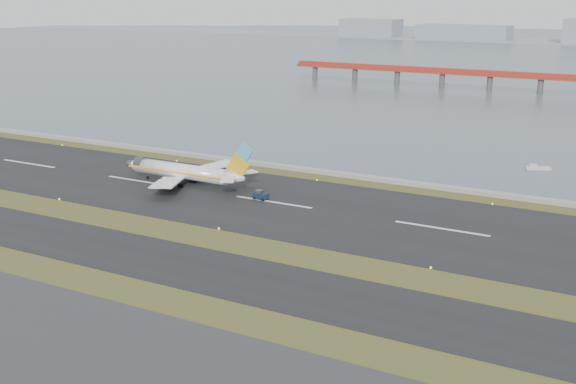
{
  "coord_description": "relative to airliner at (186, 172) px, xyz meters",
  "views": [
    {
      "loc": [
        80.14,
        -108.79,
        47.48
      ],
      "look_at": [
        8.26,
        22.0,
        5.61
      ],
      "focal_mm": 45.0,
      "sensor_mm": 36.0,
      "label": 1
    }
  ],
  "objects": [
    {
      "name": "seawall",
      "position": [
        26.85,
        27.27,
        -2.96
      ],
      "size": [
        1000.0,
        2.5,
        1.0
      ],
      "primitive_type": "cube",
      "color": "gray",
      "rests_on": "ground"
    },
    {
      "name": "taxiway_strip",
      "position": [
        26.85,
        -44.73,
        -3.41
      ],
      "size": [
        1000.0,
        18.0,
        0.1
      ],
      "primitive_type": "cube",
      "color": "black",
      "rests_on": "ground"
    },
    {
      "name": "bay_water",
      "position": [
        26.85,
        427.27,
        -3.46
      ],
      "size": [
        1400.0,
        800.0,
        1.3
      ],
      "primitive_type": "cube",
      "color": "#445262",
      "rests_on": "ground"
    },
    {
      "name": "ground",
      "position": [
        26.85,
        -32.73,
        -3.46
      ],
      "size": [
        1000.0,
        1000.0,
        0.0
      ],
      "primitive_type": "plane",
      "color": "#334518",
      "rests_on": "ground"
    },
    {
      "name": "airliner",
      "position": [
        0.0,
        0.0,
        0.0
      ],
      "size": [
        38.52,
        32.89,
        12.8
      ],
      "color": "white",
      "rests_on": "ground"
    },
    {
      "name": "pushback_tug",
      "position": [
        22.99,
        -2.12,
        -2.37
      ],
      "size": [
        3.6,
        2.26,
        2.23
      ],
      "rotation": [
        0.0,
        0.0,
        -0.06
      ],
      "color": "#121E33",
      "rests_on": "ground"
    },
    {
      "name": "workboat_near",
      "position": [
        74.48,
        59.61,
        -2.95
      ],
      "size": [
        6.87,
        4.55,
        1.6
      ],
      "rotation": [
        0.0,
        0.0,
        0.41
      ],
      "color": "silver",
      "rests_on": "ground"
    },
    {
      "name": "red_pier",
      "position": [
        46.85,
        217.27,
        3.82
      ],
      "size": [
        260.0,
        5.0,
        10.2
      ],
      "color": "#A92D1D",
      "rests_on": "ground"
    },
    {
      "name": "runway_strip",
      "position": [
        26.85,
        -2.73,
        -3.41
      ],
      "size": [
        1000.0,
        45.0,
        0.1
      ],
      "primitive_type": "cube",
      "color": "black",
      "rests_on": "ground"
    }
  ]
}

